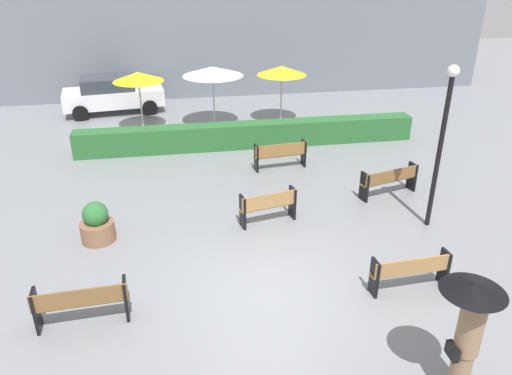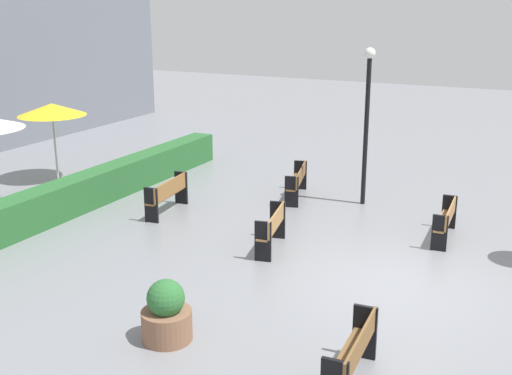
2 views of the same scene
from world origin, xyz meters
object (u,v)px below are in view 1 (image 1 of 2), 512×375
Objects in this scene: bench_far_right at (390,179)px; bench_back_row at (281,154)px; bench_mid_center at (269,205)px; bench_near_left at (81,302)px; patio_umbrella_yellow_far at (282,71)px; patio_umbrella_white at (213,71)px; planter_pot at (97,224)px; parked_car at (112,94)px; patio_umbrella_yellow at (138,77)px; lamp_post at (443,133)px; bench_near_right at (411,270)px; pedestrian_with_umbrella at (469,324)px.

bench_back_row is at bearing 137.47° from bench_far_right.
bench_far_right is 1.19× the size of bench_mid_center.
patio_umbrella_yellow_far is (6.24, 11.31, 1.63)m from bench_near_left.
planter_pot is at bearing -113.78° from patio_umbrella_white.
parked_car is (-5.88, 7.43, 0.29)m from bench_back_row.
patio_umbrella_yellow is at bearing 84.56° from planter_pot.
planter_pot is 8.38m from patio_umbrella_yellow.
planter_pot is 0.44× the size of patio_umbrella_yellow_far.
patio_umbrella_yellow is (-7.17, 7.04, 1.63)m from bench_far_right.
bench_back_row is at bearing 125.20° from lamp_post.
bench_back_row is at bearing -51.65° from parked_car.
patio_umbrella_white is at bearing -0.08° from patio_umbrella_yellow.
planter_pot is at bearing 91.63° from bench_near_left.
patio_umbrella_white reaches higher than bench_near_right.
patio_umbrella_yellow_far reaches higher than bench_near_right.
bench_near_right is 12.78m from patio_umbrella_yellow.
pedestrian_with_umbrella reaches higher than parked_car.
pedestrian_with_umbrella is at bearing -79.70° from patio_umbrella_white.
bench_mid_center is 0.35× the size of parked_car.
planter_pot is at bearing -171.93° from bench_far_right.
bench_far_right is 8.03m from planter_pot.
patio_umbrella_white is (-2.51, 13.83, 0.89)m from pedestrian_with_umbrella.
bench_near_right is at bearing -79.29° from bench_back_row.
patio_umbrella_yellow_far reaches higher than bench_near_left.
pedestrian_with_umbrella is at bearing -68.92° from patio_umbrella_yellow.
patio_umbrella_yellow_far is (0.22, 13.92, 0.79)m from pedestrian_with_umbrella.
patio_umbrella_yellow_far is (-1.62, 7.12, 1.64)m from bench_far_right.
patio_umbrella_yellow_far reaches higher than patio_umbrella_yellow.
bench_mid_center is at bearing 1.91° from planter_pot.
planter_pot is (-4.23, -0.14, -0.08)m from bench_mid_center.
bench_far_right is 1.79× the size of planter_pot.
bench_mid_center is at bearing -85.47° from patio_umbrella_white.
patio_umbrella_white reaches higher than patio_umbrella_yellow.
bench_mid_center is 6.16m from pedestrian_with_umbrella.
pedestrian_with_umbrella reaches higher than bench_back_row.
lamp_post reaches higher than bench_back_row.
bench_back_row is at bearing 100.71° from bench_near_right.
patio_umbrella_white is at bearing 117.90° from lamp_post.
bench_back_row is 1.01× the size of bench_near_left.
bench_mid_center is 8.23m from patio_umbrella_white.
parked_car is at bearing 128.35° from bench_back_row.
lamp_post reaches higher than pedestrian_with_umbrella.
bench_far_right is 0.45× the size of lamp_post.
bench_back_row is 6.78m from bench_near_right.
lamp_post is at bearing -49.65° from patio_umbrella_yellow.
parked_car is at bearing 113.93° from bench_mid_center.
bench_back_row reaches higher than bench_near_left.
pedestrian_with_umbrella is (-1.84, -6.80, 0.85)m from bench_far_right.
bench_near_left is at bearing -118.91° from patio_umbrella_yellow_far.
lamp_post is (4.02, -0.78, 1.98)m from bench_mid_center.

